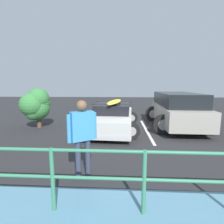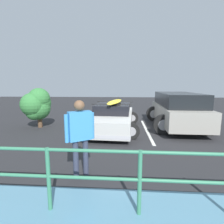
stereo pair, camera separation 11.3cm
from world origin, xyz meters
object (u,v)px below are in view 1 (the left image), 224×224
(sedan_car, at_px, (113,117))
(bush_near_left, at_px, (37,104))
(suv_car, at_px, (177,109))
(person_bystander, at_px, (82,132))

(sedan_car, distance_m, bush_near_left, 3.81)
(suv_car, height_order, person_bystander, person_bystander)
(suv_car, xyz_separation_m, person_bystander, (3.69, 5.10, 0.17))
(sedan_car, bearing_deg, suv_car, -167.20)
(person_bystander, bearing_deg, suv_car, -125.86)
(sedan_car, relative_size, bush_near_left, 2.32)
(person_bystander, distance_m, bush_near_left, 5.62)
(bush_near_left, bearing_deg, sedan_car, 177.08)
(suv_car, bearing_deg, person_bystander, 54.14)
(sedan_car, relative_size, suv_car, 0.93)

